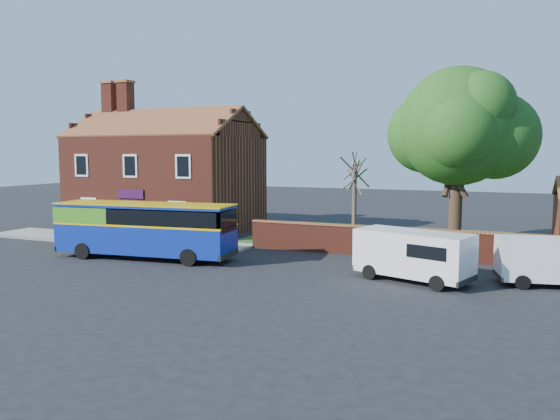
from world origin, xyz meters
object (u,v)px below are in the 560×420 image
at_px(bus, 140,227).
at_px(large_tree, 460,130).
at_px(van_far, 556,260).
at_px(van_near, 413,254).

distance_m(bus, large_tree, 18.38).
xyz_separation_m(van_far, large_tree, (-4.57, 7.96, 5.60)).
distance_m(bus, van_far, 19.45).
relative_size(bus, large_tree, 0.94).
bearing_deg(van_near, van_far, 32.52).
height_order(van_near, van_far, van_near).
bearing_deg(van_far, van_near, -177.99).
distance_m(van_near, van_far, 5.67).
bearing_deg(van_near, bus, -160.32).
relative_size(van_near, large_tree, 0.51).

